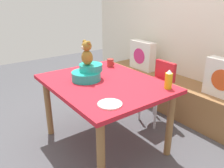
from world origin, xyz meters
TOP-DOWN VIEW (x-y plane):
  - ground_plane at (0.00, 0.00)m, footprint 8.00×8.00m
  - back_wall at (0.00, 1.53)m, footprint 4.40×0.10m
  - window_bench at (0.00, 1.26)m, footprint 2.60×0.44m
  - pillow_floral_left at (-0.73, 1.23)m, footprint 0.44×0.15m
  - dining_table at (0.00, 0.00)m, footprint 1.27×1.01m
  - highchair at (-0.01, 0.82)m, footprint 0.34×0.45m
  - infant_seat_teal at (-0.15, -0.10)m, footprint 0.30×0.33m
  - teddy_bear at (-0.15, -0.10)m, footprint 0.13×0.12m
  - ketchup_bottle at (0.51, 0.38)m, footprint 0.07×0.07m
  - coffee_mug at (-0.38, 0.36)m, footprint 0.12×0.08m
  - dinner_plate_near at (0.46, -0.26)m, footprint 0.20×0.20m

SIDE VIEW (x-z plane):
  - ground_plane at x=0.00m, z-range 0.00..0.00m
  - window_bench at x=0.00m, z-range 0.00..0.46m
  - highchair at x=-0.01m, z-range 0.13..0.92m
  - dining_table at x=0.00m, z-range 0.27..1.01m
  - pillow_floral_left at x=-0.73m, z-range 0.46..0.90m
  - dinner_plate_near at x=0.46m, z-range 0.74..0.75m
  - coffee_mug at x=-0.38m, z-range 0.74..0.84m
  - infant_seat_teal at x=-0.15m, z-range 0.73..0.89m
  - ketchup_bottle at x=0.51m, z-range 0.73..0.92m
  - teddy_bear at x=-0.15m, z-range 0.89..1.14m
  - back_wall at x=0.00m, z-range 0.00..2.60m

